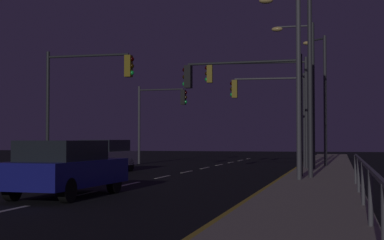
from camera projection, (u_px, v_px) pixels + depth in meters
ground_plane at (135, 183)px, 21.26m from camera, size 112.00×112.00×0.00m
sidewalk_right at (317, 185)px, 19.66m from camera, size 2.78×77.00×0.14m
lane_markings_center at (163, 177)px, 24.65m from camera, size 0.14×50.00×0.01m
lane_edge_line at (283, 177)px, 24.91m from camera, size 0.14×53.00×0.01m
car at (66, 167)px, 16.15m from camera, size 2.02×4.48×1.57m
car_oncoming at (103, 155)px, 28.04m from camera, size 2.02×4.48×1.57m
traffic_light_far_center at (244, 90)px, 23.88m from camera, size 5.00×0.45×4.87m
traffic_light_far_right at (84, 87)px, 25.91m from camera, size 4.20×0.34×5.57m
traffic_light_near_left at (262, 89)px, 29.74m from camera, size 5.20×0.82×5.62m
traffic_light_overhead_east at (160, 109)px, 37.57m from camera, size 3.34×0.36×5.05m
traffic_light_mid_left at (270, 101)px, 30.78m from camera, size 3.97×0.51×4.92m
street_lamp_across_street at (322, 88)px, 32.39m from camera, size 1.33×1.10×7.20m
street_lamp_median at (315, 55)px, 22.05m from camera, size 1.49×2.09×7.70m
street_lamp_far_end at (292, 60)px, 21.64m from camera, size 1.73×1.83×7.23m
street_lamp_corner at (306, 81)px, 28.92m from camera, size 2.12×0.36×7.25m
barrier_fence at (371, 182)px, 9.86m from camera, size 0.09×19.43×0.98m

